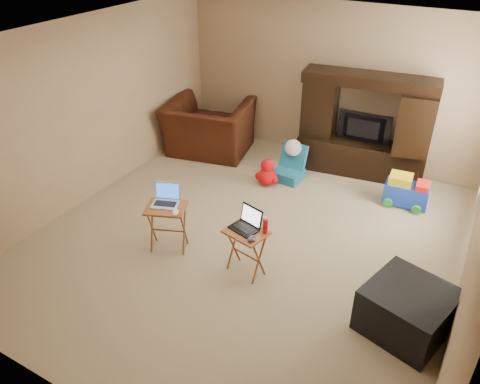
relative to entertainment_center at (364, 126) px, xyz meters
The scene contains 19 objects.
floor 2.64m from the entertainment_center, 105.97° to the right, with size 5.50×5.50×0.00m, color tan.
ceiling 3.04m from the entertainment_center, 105.97° to the right, with size 5.50×5.50×0.00m, color silver.
wall_back 0.89m from the entertainment_center, 154.66° to the left, with size 5.00×5.00×0.00m, color tan.
wall_front 5.24m from the entertainment_center, 97.63° to the right, with size 5.00×5.00×0.00m, color tan.
wall_left 4.03m from the entertainment_center, 142.82° to the right, with size 5.50×5.50×0.00m, color tan.
entertainment_center is the anchor object (origin of this frame).
television 0.06m from the entertainment_center, 90.00° to the right, with size 0.81×0.11×0.47m, color black.
recliner 2.56m from the entertainment_center, 167.80° to the right, with size 1.37×1.19×0.89m, color #42170E.
child_rocker 1.27m from the entertainment_center, 138.61° to the right, with size 0.41×0.47×0.55m, color #1A6D92, non-canonical shape.
plush_toy 1.64m from the entertainment_center, 135.28° to the right, with size 0.39×0.33×0.44m, color red, non-canonical shape.
push_toy 1.21m from the entertainment_center, 35.07° to the right, with size 0.61×0.44×0.46m, color blue, non-canonical shape.
ottoman 3.33m from the entertainment_center, 64.87° to the right, with size 0.77×0.77×0.49m, color black.
tray_table_left 3.43m from the entertainment_center, 115.26° to the right, with size 0.47×0.37×0.61m, color #A65B28.
tray_table_right 3.07m from the entertainment_center, 97.63° to the right, with size 0.44×0.36×0.58m, color #A55628.
laptop_left 3.38m from the entertainment_center, 115.94° to the right, with size 0.32×0.26×0.24m, color silver.
laptop_right 3.02m from the entertainment_center, 98.44° to the right, with size 0.30×0.25×0.24m, color black.
mouse_left 3.39m from the entertainment_center, 111.85° to the right, with size 0.08×0.12×0.05m, color white.
mouse_right 3.14m from the entertainment_center, 94.98° to the right, with size 0.07×0.12×0.05m, color #3D3D42.
water_bottle 2.93m from the entertainment_center, 94.08° to the right, with size 0.06×0.06×0.18m, color red.
Camera 1 is at (2.29, -4.26, 3.63)m, focal length 35.00 mm.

